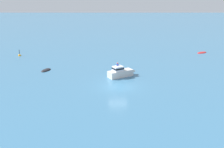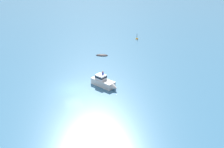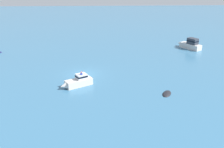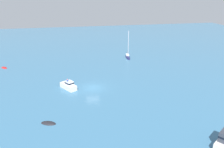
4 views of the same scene
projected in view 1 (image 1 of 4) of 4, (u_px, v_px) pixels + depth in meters
ground_plane at (118, 87)px, 46.68m from camera, size 160.00×160.00×0.00m
skiff at (202, 53)px, 65.19m from camera, size 2.47×2.13×0.30m
cabin_cruiser at (121, 72)px, 50.88m from camera, size 4.62×3.45×2.17m
skiff_1 at (46, 70)px, 54.01m from camera, size 1.87×2.45×0.47m
channel_buoy at (20, 56)px, 63.00m from camera, size 0.55×0.55×1.43m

